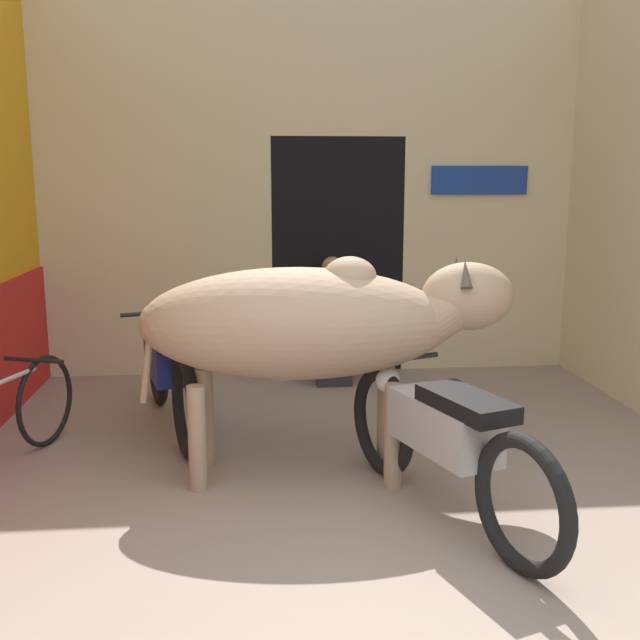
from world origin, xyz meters
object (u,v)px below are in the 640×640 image
cow (314,323)px  shopkeeper_seated (333,318)px  plastic_stool (282,353)px  motorcycle_far (170,368)px  motorcycle_near (443,438)px

cow → shopkeeper_seated: 2.20m
cow → plastic_stool: (-0.10, 2.34, -0.75)m
shopkeeper_seated → plastic_stool: bearing=155.9°
motorcycle_far → cow: bearing=-45.5°
motorcycle_far → plastic_stool: motorcycle_far is taller
motorcycle_near → plastic_stool: 3.08m
shopkeeper_seated → plastic_stool: size_ratio=2.69×
motorcycle_near → plastic_stool: motorcycle_near is taller
motorcycle_far → motorcycle_near: bearing=-45.1°
plastic_stool → shopkeeper_seated: bearing=-24.1°
motorcycle_far → shopkeeper_seated: shopkeeper_seated is taller
cow → shopkeeper_seated: bearing=80.7°
motorcycle_near → cow: bearing=135.5°
cow → motorcycle_far: cow is taller
motorcycle_near → motorcycle_far: 2.32m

